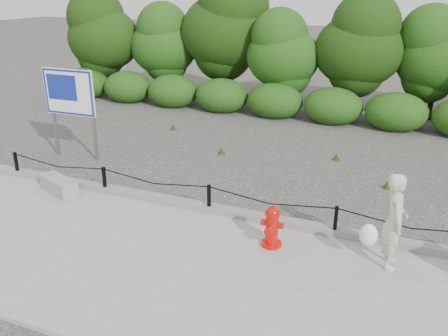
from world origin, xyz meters
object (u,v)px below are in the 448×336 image
pedestrian (393,222)px  concrete_block (59,185)px  fire_hydrant (272,227)px  advertising_sign (69,96)px

pedestrian → concrete_block: size_ratio=1.52×
fire_hydrant → concrete_block: size_ratio=0.73×
concrete_block → advertising_sign: 2.85m
advertising_sign → pedestrian: bearing=-17.7°
fire_hydrant → pedestrian: size_ratio=0.48×
pedestrian → concrete_block: bearing=78.3°
fire_hydrant → advertising_sign: advertising_sign is taller
pedestrian → concrete_block: pedestrian is taller
fire_hydrant → advertising_sign: size_ratio=0.33×
concrete_block → advertising_sign: advertising_sign is taller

